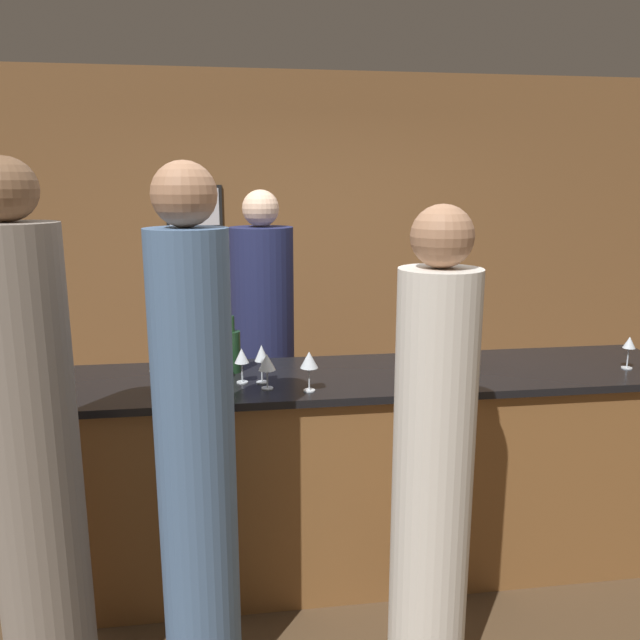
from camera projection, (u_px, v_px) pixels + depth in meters
name	position (u px, v px, depth m)	size (l,w,h in m)	color
ground_plane	(354.00, 564.00, 3.22)	(14.00, 14.00, 0.00)	#4C3823
back_wall	(302.00, 249.00, 5.17)	(8.00, 0.08, 2.80)	brown
bar_counter	(355.00, 472.00, 3.11)	(3.28, 0.68, 1.03)	brown
bartender	(264.00, 360.00, 3.79)	(0.38, 0.38, 1.90)	#1E234C
guest_0	(196.00, 453.00, 2.29)	(0.29, 0.29, 2.00)	#4C6B93
guest_1	(34.00, 467.00, 2.20)	(0.32, 0.32, 2.02)	gray
guest_2	(432.00, 474.00, 2.29)	(0.29, 0.29, 1.86)	silver
wine_bottle_0	(233.00, 351.00, 3.02)	(0.08, 0.08, 0.28)	#19381E
ice_bucket	(449.00, 346.00, 3.13)	(0.19, 0.19, 0.19)	#9E9993
wine_glass_0	(309.00, 361.00, 2.73)	(0.08, 0.08, 0.18)	silver
wine_glass_1	(242.00, 357.00, 2.85)	(0.07, 0.07, 0.16)	silver
wine_glass_2	(188.00, 368.00, 2.70)	(0.07, 0.07, 0.15)	silver
wine_glass_3	(218.00, 354.00, 2.90)	(0.08, 0.08, 0.17)	silver
wine_glass_4	(156.00, 366.00, 2.70)	(0.06, 0.06, 0.16)	silver
wine_glass_5	(267.00, 363.00, 2.76)	(0.08, 0.08, 0.16)	silver
wine_glass_6	(629.00, 344.00, 3.07)	(0.06, 0.06, 0.16)	silver
wine_glass_7	(262.00, 354.00, 2.84)	(0.06, 0.06, 0.18)	silver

